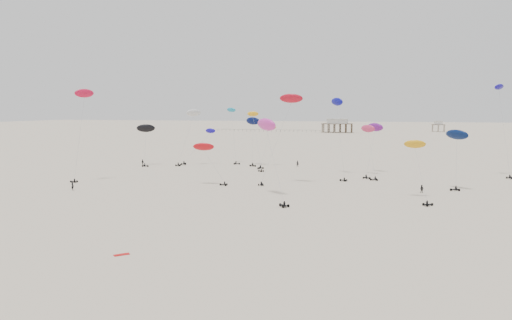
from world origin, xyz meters
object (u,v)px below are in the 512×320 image
(pavilion_small, at_px, (438,127))
(rig_9, at_px, (338,112))
(rig_0, at_px, (502,113))
(spectator_0, at_px, (73,190))
(pavilion_main, at_px, (337,126))
(rig_4, at_px, (374,134))

(pavilion_small, bearing_deg, rig_9, -100.66)
(pavilion_small, distance_m, rig_0, 249.14)
(rig_9, bearing_deg, spectator_0, 144.86)
(pavilion_small, height_order, rig_0, rig_0)
(pavilion_main, xyz_separation_m, pavilion_small, (70.00, 30.00, -0.74))
(rig_0, bearing_deg, rig_4, -15.40)
(rig_9, bearing_deg, pavilion_small, 5.79)
(pavilion_small, bearing_deg, rig_0, -91.89)
(pavilion_main, relative_size, spectator_0, 9.74)
(rig_0, bearing_deg, pavilion_main, -91.87)
(rig_4, height_order, rig_9, rig_9)
(rig_0, height_order, rig_4, rig_0)
(spectator_0, bearing_deg, pavilion_main, -74.37)
(pavilion_main, distance_m, rig_4, 222.16)
(spectator_0, bearing_deg, rig_0, -130.96)
(pavilion_main, relative_size, pavilion_small, 2.33)
(rig_0, distance_m, spectator_0, 102.79)
(pavilion_small, relative_size, rig_0, 0.39)
(pavilion_main, bearing_deg, pavilion_small, 23.20)
(rig_9, bearing_deg, rig_0, -64.21)
(pavilion_main, height_order, rig_4, rig_4)
(rig_0, relative_size, rig_4, 1.29)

